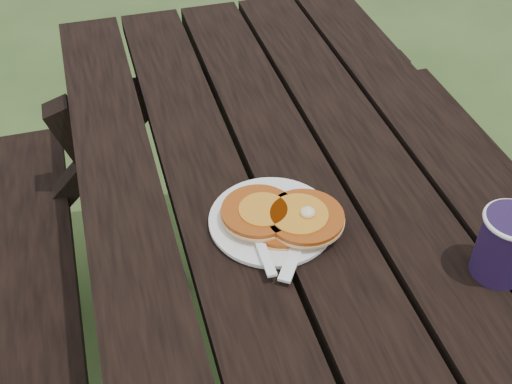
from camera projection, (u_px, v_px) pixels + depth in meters
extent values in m
cube|color=black|center=(334.00, 263.00, 1.02)|extent=(0.75, 1.80, 0.04)
cylinder|color=white|center=(272.00, 221.00, 1.05)|extent=(0.24, 0.24, 0.01)
cylinder|color=#B14D14|center=(281.00, 220.00, 1.04)|extent=(0.12, 0.12, 0.01)
cylinder|color=#B14D14|center=(258.00, 212.00, 1.03)|extent=(0.12, 0.12, 0.01)
cylinder|color=#B14D14|center=(305.00, 217.00, 1.02)|extent=(0.13, 0.13, 0.01)
cylinder|color=#C0761B|center=(299.00, 214.00, 1.02)|extent=(0.09, 0.09, 0.00)
ellipsoid|color=#F4E59E|center=(308.00, 212.00, 1.02)|extent=(0.02, 0.02, 0.01)
cube|color=white|center=(300.00, 240.00, 1.01)|extent=(0.12, 0.16, 0.00)
cylinder|color=#221338|center=(505.00, 245.00, 0.94)|extent=(0.08, 0.08, 0.11)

